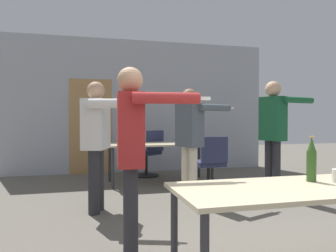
% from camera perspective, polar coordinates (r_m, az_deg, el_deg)
% --- Properties ---
extents(back_wall, '(5.92, 0.12, 2.95)m').
position_cam_1_polar(back_wall, '(7.45, -5.02, 3.38)').
color(back_wall, '#A3A8B2').
rests_on(back_wall, ground_plane).
extents(conference_table_near, '(1.93, 0.71, 0.74)m').
position_cam_1_polar(conference_table_near, '(2.48, 24.06, -10.93)').
color(conference_table_near, '#C6B793').
rests_on(conference_table_near, ground_plane).
extents(conference_table_far, '(1.92, 0.83, 0.74)m').
position_cam_1_polar(conference_table_far, '(6.09, -1.41, -3.61)').
color(conference_table_far, '#C6B793').
rests_on(conference_table_far, ground_plane).
extents(person_far_watching, '(0.85, 0.57, 1.62)m').
position_cam_1_polar(person_far_watching, '(4.74, 3.88, -1.24)').
color(person_far_watching, beige).
rests_on(person_far_watching, ground_plane).
extents(person_left_plaid, '(0.72, 0.83, 1.66)m').
position_cam_1_polar(person_left_plaid, '(4.25, -12.23, -1.44)').
color(person_left_plaid, '#28282D').
rests_on(person_left_plaid, ground_plane).
extents(person_near_casual, '(0.73, 0.60, 1.62)m').
position_cam_1_polar(person_near_casual, '(2.78, -6.30, -2.84)').
color(person_near_casual, '#28282D').
rests_on(person_near_casual, ground_plane).
extents(person_right_polo, '(0.87, 0.55, 1.76)m').
position_cam_1_polar(person_right_polo, '(5.27, 17.89, 0.07)').
color(person_right_polo, '#28282D').
rests_on(person_right_polo, ground_plane).
extents(office_chair_mid_tucked, '(0.66, 0.68, 0.95)m').
position_cam_1_polar(office_chair_mid_tucked, '(6.75, -3.37, -5.01)').
color(office_chair_mid_tucked, black).
rests_on(office_chair_mid_tucked, ground_plane).
extents(office_chair_near_pushed, '(0.52, 0.55, 0.91)m').
position_cam_1_polar(office_chair_near_pushed, '(5.47, 7.36, -6.87)').
color(office_chair_near_pushed, black).
rests_on(office_chair_near_pushed, ground_plane).
extents(beer_bottle, '(0.07, 0.07, 0.33)m').
position_cam_1_polar(beer_bottle, '(2.58, 23.71, -5.47)').
color(beer_bottle, '#2D511E').
rests_on(beer_bottle, conference_table_near).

